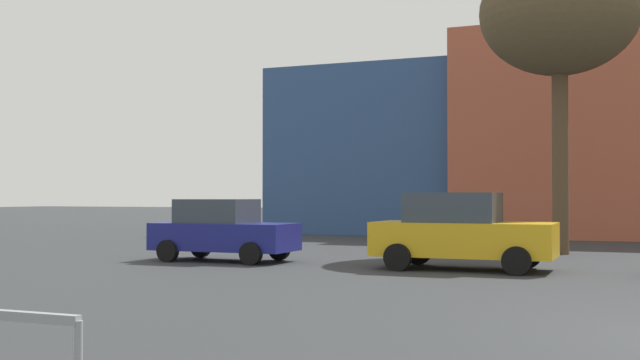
# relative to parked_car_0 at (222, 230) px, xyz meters

# --- Properties ---
(parked_car_0) EXTENTS (3.84, 1.89, 1.66)m
(parked_car_0) POSITION_rel_parked_car_0_xyz_m (0.00, 0.00, 0.00)
(parked_car_0) COLOR navy
(parked_car_0) RESTS_ON ground_plane
(parked_car_1) EXTENTS (4.21, 2.07, 1.83)m
(parked_car_1) POSITION_rel_parked_car_0_xyz_m (6.46, 0.00, 0.08)
(parked_car_1) COLOR gold
(parked_car_1) RESTS_ON ground_plane
(bare_tree_0) EXTENTS (4.77, 4.77, 9.22)m
(bare_tree_0) POSITION_rel_parked_car_0_xyz_m (8.21, 6.02, 6.42)
(bare_tree_0) COLOR brown
(bare_tree_0) RESTS_ON ground_plane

